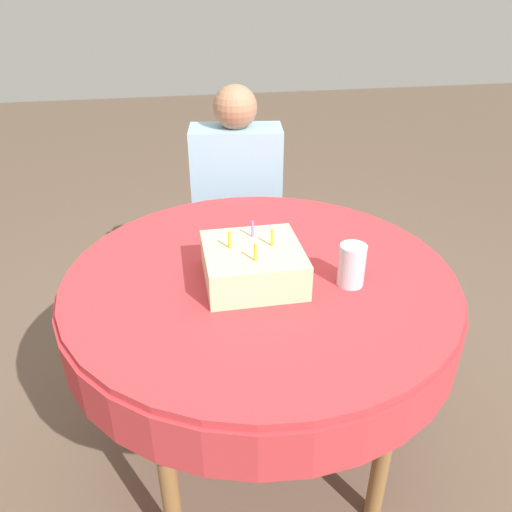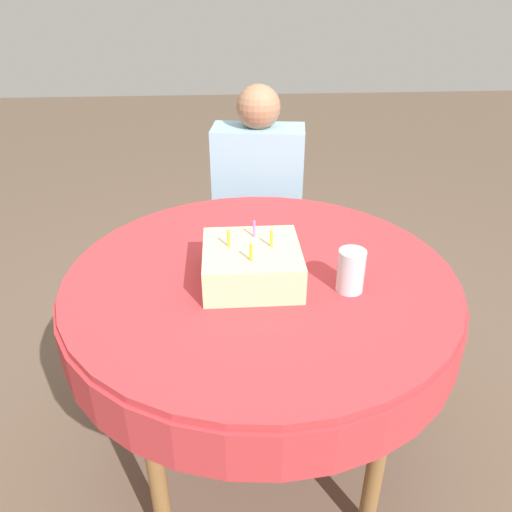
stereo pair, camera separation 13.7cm
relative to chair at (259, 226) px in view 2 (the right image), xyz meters
The scene contains 6 objects.
ground_plane 0.97m from the chair, 94.02° to the right, with size 12.00×12.00×0.00m, color brown.
dining_table 0.87m from the chair, 94.02° to the right, with size 1.12×1.12×0.75m.
chair is the anchor object (origin of this frame).
person 0.21m from the chair, 97.90° to the right, with size 0.39×0.32×1.11m.
birthday_cake 0.95m from the chair, 95.58° to the right, with size 0.26×0.26×0.15m.
drinking_glass 1.02m from the chair, 79.91° to the right, with size 0.07×0.07×0.12m.
Camera 2 is at (-0.09, -1.20, 1.48)m, focal length 35.00 mm.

